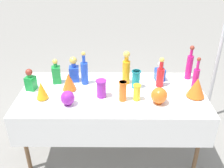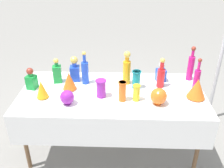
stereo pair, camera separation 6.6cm
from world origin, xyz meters
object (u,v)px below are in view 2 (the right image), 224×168
(tall_bottle_3, at_px, (161,76))
(square_decanter_0, at_px, (31,80))
(tall_bottle_0, at_px, (197,77))
(square_decanter_1, at_px, (161,73))
(tall_bottle_4, at_px, (191,66))
(slender_vase_3, at_px, (122,91))
(round_bowl_0, at_px, (159,96))
(square_decanter_2, at_px, (57,72))
(slender_vase_0, at_px, (136,92))
(fluted_vase_1, at_px, (42,89))
(slender_vase_1, at_px, (136,79))
(round_bowl_1, at_px, (67,97))
(fluted_vase_2, at_px, (197,88))
(square_decanter_3, at_px, (75,70))
(slender_vase_2, at_px, (101,88))
(tall_bottle_2, at_px, (127,69))
(fluted_vase_0, at_px, (69,81))
(cardboard_box_behind_left, at_px, (137,90))
(canopy_pole, at_px, (221,58))
(tall_bottle_1, at_px, (85,71))

(tall_bottle_3, height_order, square_decanter_0, tall_bottle_3)
(tall_bottle_0, bearing_deg, square_decanter_1, 156.53)
(tall_bottle_4, xyz_separation_m, slender_vase_3, (-0.79, -0.49, -0.06))
(square_decanter_0, distance_m, round_bowl_0, 1.38)
(square_decanter_2, bearing_deg, slender_vase_0, -22.52)
(tall_bottle_0, bearing_deg, fluted_vase_1, -170.79)
(tall_bottle_4, bearing_deg, slender_vase_1, -160.39)
(square_decanter_0, relative_size, round_bowl_1, 1.65)
(fluted_vase_2, bearing_deg, square_decanter_3, 165.11)
(square_decanter_3, bearing_deg, tall_bottle_4, 2.90)
(slender_vase_2, bearing_deg, tall_bottle_2, 48.46)
(tall_bottle_3, height_order, fluted_vase_0, tall_bottle_3)
(tall_bottle_4, relative_size, slender_vase_1, 2.00)
(tall_bottle_4, bearing_deg, square_decanter_0, -171.20)
(fluted_vase_1, bearing_deg, slender_vase_2, 4.45)
(slender_vase_0, bearing_deg, slender_vase_1, 87.69)
(square_decanter_2, xyz_separation_m, fluted_vase_0, (0.17, -0.17, -0.01))
(square_decanter_0, height_order, square_decanter_1, square_decanter_0)
(tall_bottle_4, bearing_deg, slender_vase_0, -143.22)
(tall_bottle_4, relative_size, cardboard_box_behind_left, 0.68)
(square_decanter_3, bearing_deg, canopy_pole, 10.38)
(canopy_pole, bearing_deg, slender_vase_3, -148.48)
(square_decanter_0, bearing_deg, round_bowl_0, -11.19)
(tall_bottle_3, relative_size, canopy_pole, 0.15)
(tall_bottle_1, height_order, slender_vase_1, tall_bottle_1)
(round_bowl_1, bearing_deg, cardboard_box_behind_left, 60.16)
(square_decanter_2, height_order, round_bowl_0, square_decanter_2)
(tall_bottle_4, bearing_deg, tall_bottle_2, -170.75)
(round_bowl_0, bearing_deg, tall_bottle_4, 51.55)
(tall_bottle_3, height_order, square_decanter_3, tall_bottle_3)
(slender_vase_1, height_order, slender_vase_2, slender_vase_1)
(tall_bottle_1, relative_size, tall_bottle_4, 0.95)
(round_bowl_0, bearing_deg, slender_vase_3, 171.78)
(fluted_vase_0, relative_size, fluted_vase_1, 1.04)
(square_decanter_1, bearing_deg, square_decanter_2, -176.61)
(square_decanter_1, relative_size, square_decanter_3, 0.79)
(fluted_vase_1, bearing_deg, square_decanter_2, 77.04)
(fluted_vase_0, height_order, round_bowl_1, fluted_vase_0)
(tall_bottle_4, bearing_deg, square_decanter_1, -172.44)
(square_decanter_3, relative_size, canopy_pole, 0.13)
(slender_vase_2, bearing_deg, fluted_vase_0, 158.90)
(slender_vase_1, bearing_deg, tall_bottle_1, 171.13)
(round_bowl_0, bearing_deg, tall_bottle_3, 79.37)
(tall_bottle_4, xyz_separation_m, slender_vase_1, (-0.64, -0.23, -0.06))
(slender_vase_2, xyz_separation_m, fluted_vase_1, (-0.61, -0.05, -0.00))
(slender_vase_3, xyz_separation_m, fluted_vase_2, (0.76, 0.08, -0.00))
(slender_vase_1, distance_m, cardboard_box_behind_left, 1.28)
(square_decanter_3, height_order, canopy_pole, canopy_pole)
(slender_vase_0, xyz_separation_m, round_bowl_0, (0.22, -0.06, -0.01))
(tall_bottle_1, bearing_deg, slender_vase_2, -54.83)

